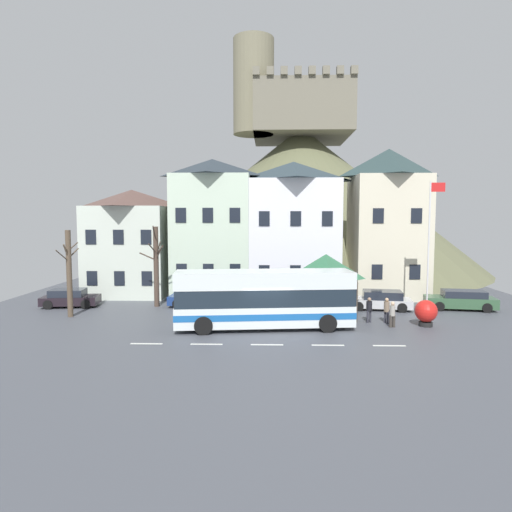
# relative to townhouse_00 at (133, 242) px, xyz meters

# --- Properties ---
(ground_plane) EXTENTS (40.00, 60.00, 0.07)m
(ground_plane) POSITION_rel_townhouse_00_xyz_m (11.21, -12.45, -4.32)
(ground_plane) COLOR #4A4D55
(townhouse_00) EXTENTS (6.28, 6.97, 8.58)m
(townhouse_00) POSITION_rel_townhouse_00_xyz_m (0.00, 0.00, 0.00)
(townhouse_00) COLOR silver
(townhouse_00) RESTS_ON ground_plane
(townhouse_01) EXTENTS (6.05, 5.69, 10.96)m
(townhouse_01) POSITION_rel_townhouse_00_xyz_m (6.75, -0.64, 1.19)
(townhouse_01) COLOR beige
(townhouse_01) RESTS_ON ground_plane
(townhouse_02) EXTENTS (6.98, 6.95, 10.81)m
(townhouse_02) POSITION_rel_townhouse_00_xyz_m (13.27, -0.01, 1.11)
(townhouse_02) COLOR white
(townhouse_02) RESTS_ON ground_plane
(townhouse_03) EXTENTS (5.56, 5.38, 11.69)m
(townhouse_03) POSITION_rel_townhouse_00_xyz_m (20.72, -0.80, 1.55)
(townhouse_03) COLOR beige
(townhouse_03) RESTS_ON ground_plane
(hilltop_castle) EXTENTS (43.40, 43.40, 26.72)m
(hilltop_castle) POSITION_rel_townhouse_00_xyz_m (15.13, 19.05, 4.71)
(hilltop_castle) COLOR #606245
(hilltop_castle) RESTS_ON ground_plane
(transit_bus) EXTENTS (10.19, 3.58, 3.27)m
(transit_bus) POSITION_rel_townhouse_00_xyz_m (11.03, -11.68, -2.64)
(transit_bus) COLOR silver
(transit_bus) RESTS_ON ground_plane
(bus_shelter) EXTENTS (3.60, 3.60, 3.97)m
(bus_shelter) POSITION_rel_townhouse_00_xyz_m (14.92, -8.31, -1.12)
(bus_shelter) COLOR #473D33
(bus_shelter) RESTS_ON ground_plane
(parked_car_00) EXTENTS (4.48, 2.46, 1.28)m
(parked_car_00) POSITION_rel_townhouse_00_xyz_m (18.94, -6.11, -3.66)
(parked_car_00) COLOR silver
(parked_car_00) RESTS_ON ground_plane
(parked_car_01) EXTENTS (4.00, 2.27, 1.25)m
(parked_car_01) POSITION_rel_townhouse_00_xyz_m (-2.77, -5.83, -3.67)
(parked_car_01) COLOR black
(parked_car_01) RESTS_ON ground_plane
(parked_car_02) EXTENTS (4.72, 2.35, 1.33)m
(parked_car_02) POSITION_rel_townhouse_00_xyz_m (24.44, -6.06, -3.63)
(parked_car_02) COLOR #325538
(parked_car_02) RESTS_ON ground_plane
(parked_car_03) EXTENTS (4.29, 2.20, 1.26)m
(parked_car_03) POSITION_rel_townhouse_00_xyz_m (6.42, -5.47, -3.67)
(parked_car_03) COLOR navy
(parked_car_03) RESTS_ON ground_plane
(pedestrian_00) EXTENTS (0.36, 0.30, 1.50)m
(pedestrian_00) POSITION_rel_townhouse_00_xyz_m (18.37, -11.26, -3.51)
(pedestrian_00) COLOR #38332D
(pedestrian_00) RESTS_ON ground_plane
(pedestrian_01) EXTENTS (0.34, 0.34, 1.52)m
(pedestrian_01) POSITION_rel_townhouse_00_xyz_m (17.29, -10.14, -3.37)
(pedestrian_01) COLOR #2D2D38
(pedestrian_01) RESTS_ON ground_plane
(pedestrian_02) EXTENTS (0.33, 0.33, 1.52)m
(pedestrian_02) POSITION_rel_townhouse_00_xyz_m (18.31, -10.22, -3.41)
(pedestrian_02) COLOR #2D2D38
(pedestrian_02) RESTS_ON ground_plane
(public_bench) EXTENTS (1.58, 0.48, 0.87)m
(public_bench) POSITION_rel_townhouse_00_xyz_m (15.18, -6.41, -3.82)
(public_bench) COLOR #473828
(public_bench) RESTS_ON ground_plane
(flagpole) EXTENTS (0.95, 0.10, 8.50)m
(flagpole) POSITION_rel_townhouse_00_xyz_m (21.32, -8.58, 0.55)
(flagpole) COLOR silver
(flagpole) RESTS_ON ground_plane
(harbour_buoy) EXTENTS (1.28, 1.28, 1.53)m
(harbour_buoy) POSITION_rel_townhouse_00_xyz_m (20.38, -10.95, -3.45)
(harbour_buoy) COLOR black
(harbour_buoy) RESTS_ON ground_plane
(bare_tree_00) EXTENTS (0.95, 1.98, 5.50)m
(bare_tree_00) POSITION_rel_townhouse_00_xyz_m (-1.30, -9.05, -1.48)
(bare_tree_00) COLOR brown
(bare_tree_00) RESTS_ON ground_plane
(bare_tree_01) EXTENTS (1.76, 2.02, 5.73)m
(bare_tree_01) POSITION_rel_townhouse_00_xyz_m (3.34, -5.56, -1.33)
(bare_tree_01) COLOR #47382D
(bare_tree_01) RESTS_ON ground_plane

